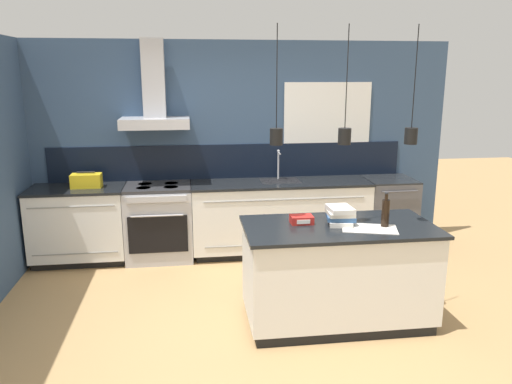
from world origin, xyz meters
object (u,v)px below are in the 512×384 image
object	(u,v)px
oven_range	(159,222)
yellow_toolbox	(86,181)
red_supply_box	(302,219)
book_stack	(340,215)
dishwasher	(387,213)
bottle_on_island	(385,213)

from	to	relation	value
oven_range	yellow_toolbox	xyz separation A→B (m)	(-0.81, 0.00, 0.54)
yellow_toolbox	red_supply_box	bearing A→B (deg)	-38.63
oven_range	book_stack	bearing A→B (deg)	-46.58
oven_range	red_supply_box	size ratio (longest dim) A/B	4.62
oven_range	red_supply_box	bearing A→B (deg)	-51.89
book_stack	red_supply_box	size ratio (longest dim) A/B	1.60
book_stack	yellow_toolbox	size ratio (longest dim) A/B	0.93
dishwasher	bottle_on_island	size ratio (longest dim) A/B	2.95
oven_range	bottle_on_island	bearing A→B (deg)	-43.30
dishwasher	red_supply_box	bearing A→B (deg)	-131.45
dishwasher	yellow_toolbox	distance (m)	3.74
oven_range	red_supply_box	world-z (taller)	red_supply_box
bottle_on_island	red_supply_box	xyz separation A→B (m)	(-0.69, 0.20, -0.09)
bottle_on_island	oven_range	bearing A→B (deg)	136.70
bottle_on_island	red_supply_box	distance (m)	0.73
oven_range	bottle_on_island	world-z (taller)	bottle_on_island
book_stack	bottle_on_island	bearing A→B (deg)	-21.72
bottle_on_island	yellow_toolbox	xyz separation A→B (m)	(-2.86, 1.93, -0.05)
dishwasher	bottle_on_island	distance (m)	2.19
dishwasher	yellow_toolbox	world-z (taller)	yellow_toolbox
oven_range	dishwasher	world-z (taller)	same
bottle_on_island	yellow_toolbox	size ratio (longest dim) A/B	0.91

